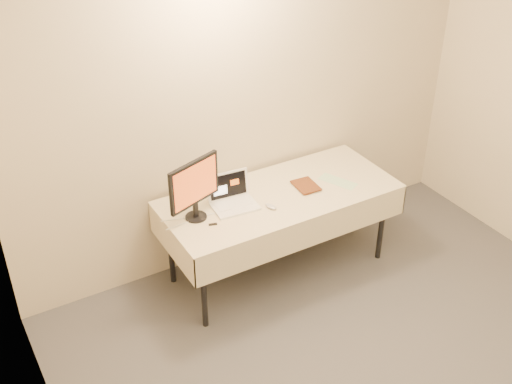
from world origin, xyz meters
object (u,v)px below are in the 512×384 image
laptop (232,198)px  monitor (194,186)px  table (280,201)px  book (297,177)px

laptop → monitor: monitor is taller
laptop → table: bearing=-3.9°
book → monitor: bearing=-178.7°
table → monitor: monitor is taller
laptop → monitor: bearing=-170.2°
book → laptop: bearing=176.6°
table → laptop: size_ratio=5.30×
table → book: 0.23m
table → monitor: size_ratio=3.97×
laptop → book: 0.54m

